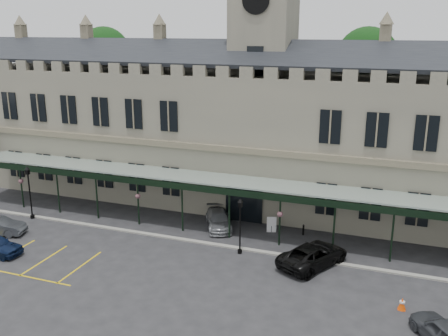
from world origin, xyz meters
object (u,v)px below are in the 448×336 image
(car_taxi, at_px, (218,220))
(car_right_a, at_px, (445,333))
(sign_board, at_px, (272,225))
(station_building, at_px, (262,135))
(car_van, at_px, (313,255))
(clock_tower, at_px, (263,60))
(traffic_cone, at_px, (402,304))
(lamp_post_mid, at_px, (240,221))
(lamp_post_left, at_px, (29,188))

(car_taxi, relative_size, car_right_a, 1.06)
(sign_board, bearing_deg, car_taxi, 168.89)
(station_building, distance_m, car_van, 14.34)
(car_right_a, bearing_deg, station_building, -82.78)
(clock_tower, distance_m, car_taxi, 14.41)
(traffic_cone, bearing_deg, lamp_post_mid, 160.93)
(station_building, xyz_separation_m, sign_board, (2.82, -6.51, -5.83))
(clock_tower, xyz_separation_m, car_right_a, (15.02, -17.91, -12.37))
(station_building, relative_size, sign_board, 45.86)
(clock_tower, bearing_deg, sign_board, -66.85)
(car_taxi, bearing_deg, clock_tower, 51.13)
(lamp_post_left, height_order, car_van, lamp_post_left)
(sign_board, height_order, car_taxi, car_taxi)
(lamp_post_mid, relative_size, sign_board, 3.23)
(station_building, distance_m, lamp_post_mid, 11.88)
(lamp_post_left, bearing_deg, station_building, 31.64)
(station_building, relative_size, car_van, 10.82)
(lamp_post_left, height_order, lamp_post_mid, lamp_post_left)
(lamp_post_left, xyz_separation_m, sign_board, (20.15, 4.16, -2.13))
(clock_tower, xyz_separation_m, traffic_cone, (12.92, -15.06, -12.74))
(station_building, height_order, sign_board, station_building)
(lamp_post_left, bearing_deg, car_van, -1.10)
(car_van, distance_m, car_right_a, 10.43)
(car_right_a, bearing_deg, car_taxi, -66.00)
(lamp_post_left, relative_size, traffic_cone, 6.17)
(traffic_cone, distance_m, car_taxi, 16.50)
(lamp_post_mid, bearing_deg, car_taxi, 128.27)
(traffic_cone, bearing_deg, lamp_post_left, 171.92)
(station_building, bearing_deg, car_right_a, -49.88)
(lamp_post_mid, bearing_deg, lamp_post_left, 178.78)
(traffic_cone, relative_size, car_van, 0.14)
(station_building, bearing_deg, lamp_post_left, -148.36)
(sign_board, bearing_deg, clock_tower, 95.36)
(car_van, bearing_deg, car_right_a, 168.62)
(lamp_post_left, height_order, sign_board, lamp_post_left)
(station_building, bearing_deg, traffic_cone, -49.22)
(car_taxi, xyz_separation_m, car_right_a, (16.56, -10.80, 0.07))
(lamp_post_left, bearing_deg, car_taxi, 13.02)
(lamp_post_mid, xyz_separation_m, car_right_a, (13.36, -6.74, -1.77))
(sign_board, bearing_deg, traffic_cone, -57.75)
(sign_board, bearing_deg, car_van, -65.74)
(station_building, height_order, traffic_cone, station_building)
(lamp_post_left, height_order, car_taxi, lamp_post_left)
(car_van, height_order, car_right_a, car_van)
(station_building, relative_size, lamp_post_mid, 14.18)
(lamp_post_left, bearing_deg, car_right_a, -12.46)
(lamp_post_mid, xyz_separation_m, sign_board, (1.17, 4.57, -1.87))
(station_building, xyz_separation_m, car_taxi, (-1.54, -7.03, -5.80))
(clock_tower, height_order, sign_board, clock_tower)
(sign_board, height_order, car_right_a, car_right_a)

